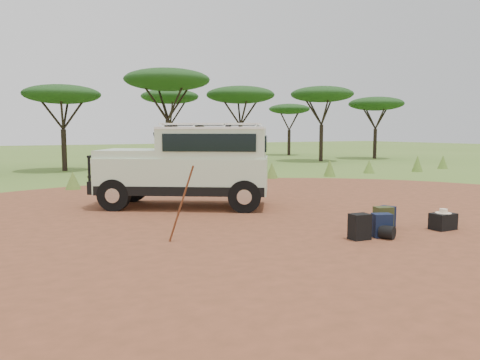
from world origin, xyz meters
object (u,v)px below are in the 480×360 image
safari_vehicle (190,167)px  backpack_navy (382,225)px  walking_staff (181,204)px  duffel_navy (385,217)px  backpack_black (360,227)px  hard_case (443,221)px  backpack_olive (383,219)px

safari_vehicle → backpack_navy: bearing=-37.6°
safari_vehicle → walking_staff: 4.45m
duffel_navy → walking_staff: bearing=154.5°
backpack_black → backpack_navy: bearing=0.3°
safari_vehicle → walking_staff: bearing=-82.0°
backpack_navy → hard_case: bearing=17.8°
backpack_olive → hard_case: (1.25, -0.61, -0.08)m
backpack_navy → duffel_navy: backpack_navy is taller
backpack_navy → backpack_olive: bearing=63.6°
backpack_olive → hard_case: size_ratio=1.00×
safari_vehicle → backpack_olive: bearing=-30.8°
safari_vehicle → duffel_navy: bearing=-27.3°
safari_vehicle → duffel_navy: size_ratio=10.79×
backpack_navy → backpack_olive: 0.73m
backpack_black → backpack_olive: size_ratio=1.01×
duffel_navy → hard_case: size_ratio=0.91×
backpack_navy → backpack_olive: size_ratio=0.94×
walking_staff → backpack_olive: bearing=-70.5°
backpack_navy → duffel_navy: 1.09m
backpack_olive → duffel_navy: (0.29, 0.22, -0.02)m
backpack_navy → duffel_navy: bearing=62.1°
safari_vehicle → hard_case: bearing=-23.8°
safari_vehicle → backpack_black: bearing=-42.7°
safari_vehicle → duffel_navy: safari_vehicle is taller
duffel_navy → safari_vehicle: bearing=105.3°
backpack_olive → duffel_navy: 0.36m
safari_vehicle → hard_case: 6.97m
backpack_black → duffel_navy: backpack_black is taller
backpack_navy → backpack_black: bearing=-163.9°
duffel_navy → hard_case: duffel_navy is taller
walking_staff → duffel_navy: size_ratio=3.33×
backpack_black → backpack_navy: size_ratio=1.07×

